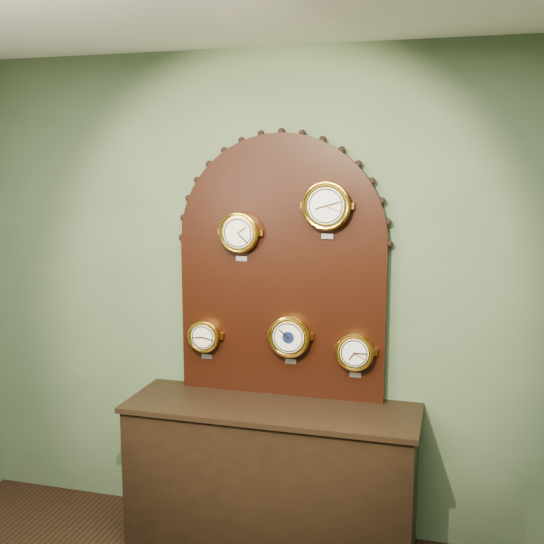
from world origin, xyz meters
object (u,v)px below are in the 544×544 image
(hygrometer, at_px, (205,336))
(roman_clock, at_px, (240,233))
(barometer, at_px, (289,336))
(tide_clock, at_px, (355,352))
(arabic_clock, at_px, (327,206))
(shop_counter, at_px, (271,478))
(display_board, at_px, (281,259))

(hygrometer, bearing_deg, roman_clock, -0.28)
(barometer, distance_m, tide_clock, 0.38)
(arabic_clock, xyz_separation_m, hygrometer, (-0.72, 0.00, -0.78))
(roman_clock, bearing_deg, shop_counter, -34.01)
(roman_clock, height_order, tide_clock, roman_clock)
(display_board, bearing_deg, shop_counter, -90.00)
(shop_counter, xyz_separation_m, display_board, (0.00, 0.22, 1.23))
(display_board, bearing_deg, barometer, -45.35)
(barometer, bearing_deg, shop_counter, -113.44)
(display_board, xyz_separation_m, hygrometer, (-0.45, -0.07, -0.47))
(arabic_clock, distance_m, tide_clock, 0.82)
(roman_clock, relative_size, hygrometer, 1.16)
(arabic_clock, bearing_deg, hygrometer, 179.85)
(arabic_clock, height_order, barometer, arabic_clock)
(arabic_clock, distance_m, barometer, 0.77)
(barometer, bearing_deg, tide_clock, 0.13)
(display_board, distance_m, hygrometer, 0.65)
(shop_counter, height_order, arabic_clock, arabic_clock)
(arabic_clock, bearing_deg, roman_clock, 179.90)
(shop_counter, relative_size, display_board, 1.05)
(roman_clock, height_order, arabic_clock, arabic_clock)
(arabic_clock, xyz_separation_m, barometer, (-0.20, 0.00, -0.74))
(roman_clock, distance_m, barometer, 0.65)
(display_board, height_order, roman_clock, display_board)
(hygrometer, relative_size, barometer, 0.83)
(roman_clock, bearing_deg, display_board, 16.39)
(display_board, xyz_separation_m, barometer, (0.07, -0.07, -0.43))
(hygrometer, bearing_deg, tide_clock, -0.04)
(barometer, height_order, tide_clock, barometer)
(roman_clock, distance_m, tide_clock, 0.93)
(tide_clock, bearing_deg, display_board, 171.45)
(display_board, relative_size, arabic_clock, 4.80)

